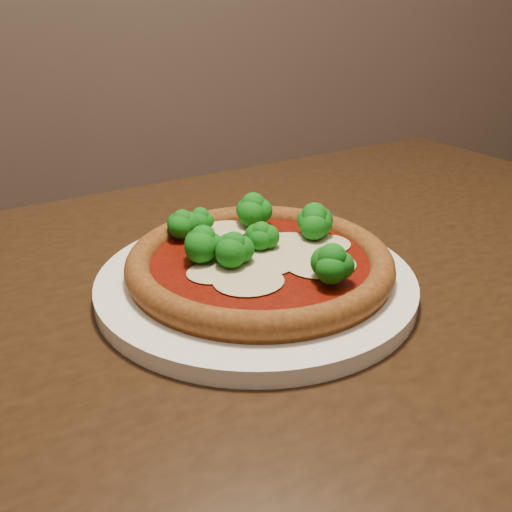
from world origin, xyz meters
name	(u,v)px	position (x,y,z in m)	size (l,w,h in m)	color
dining_table	(263,346)	(0.01, 0.20, 0.65)	(1.42, 1.03, 0.75)	black
plate	(256,282)	(-0.01, 0.17, 0.76)	(0.34, 0.34, 0.02)	white
pizza	(261,256)	(0.00, 0.18, 0.78)	(0.29, 0.29, 0.06)	brown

